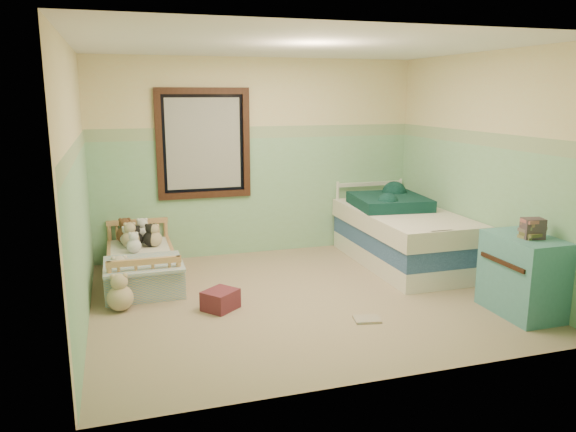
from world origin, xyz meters
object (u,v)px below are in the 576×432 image
object	(u,v)px
plush_floor_cream	(120,278)
plush_floor_tan	(120,298)
floor_book	(367,319)
twin_bed_frame	(402,255)
dresser	(523,275)
toddler_bed_frame	(142,272)
red_pillow	(220,300)

from	to	relation	value
plush_floor_cream	plush_floor_tan	size ratio (longest dim) A/B	1.01
floor_book	plush_floor_tan	bearing A→B (deg)	167.31
plush_floor_tan	twin_bed_frame	xyz separation A→B (m)	(3.35, 0.56, -0.02)
twin_bed_frame	floor_book	xyz separation A→B (m)	(-1.17, -1.49, -0.10)
plush_floor_tan	dresser	world-z (taller)	dresser
floor_book	toddler_bed_frame	bearing A→B (deg)	147.35
plush_floor_tan	plush_floor_cream	bearing A→B (deg)	88.91
twin_bed_frame	floor_book	size ratio (longest dim) A/B	8.37
red_pillow	floor_book	world-z (taller)	red_pillow
plush_floor_cream	twin_bed_frame	world-z (taller)	plush_floor_cream
toddler_bed_frame	floor_book	bearing A→B (deg)	-43.12
plush_floor_tan	dresser	bearing A→B (deg)	-18.18
toddler_bed_frame	floor_book	size ratio (longest dim) A/B	6.10
toddler_bed_frame	twin_bed_frame	size ratio (longest dim) A/B	0.73
dresser	red_pillow	bearing A→B (deg)	160.84
floor_book	red_pillow	bearing A→B (deg)	161.94
plush_floor_tan	twin_bed_frame	world-z (taller)	plush_floor_tan
plush_floor_tan	twin_bed_frame	distance (m)	3.39
red_pillow	plush_floor_cream	bearing A→B (deg)	136.21
dresser	floor_book	distance (m)	1.54
twin_bed_frame	floor_book	bearing A→B (deg)	-128.06
toddler_bed_frame	plush_floor_tan	distance (m)	0.91
dresser	twin_bed_frame	bearing A→B (deg)	99.76
plush_floor_cream	floor_book	world-z (taller)	plush_floor_cream
red_pillow	floor_book	xyz separation A→B (m)	(1.25, -0.68, -0.08)
plush_floor_cream	dresser	distance (m)	4.08
toddler_bed_frame	red_pillow	distance (m)	1.32
plush_floor_cream	twin_bed_frame	size ratio (longest dim) A/B	0.13
plush_floor_tan	red_pillow	size ratio (longest dim) A/B	0.82
plush_floor_cream	dresser	xyz separation A→B (m)	(3.64, -1.83, 0.25)
toddler_bed_frame	plush_floor_cream	distance (m)	0.34
plush_floor_tan	toddler_bed_frame	bearing A→B (deg)	74.12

